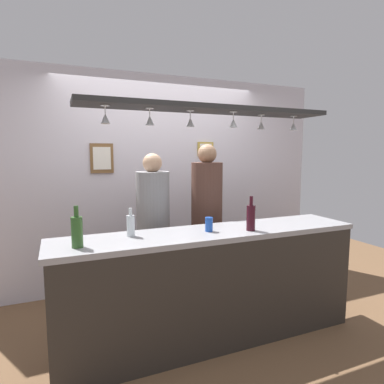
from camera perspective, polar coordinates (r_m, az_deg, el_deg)
The scene contains 18 objects.
ground_plane at distance 3.48m, azimuth 0.68°, elevation -21.48°, with size 8.00×8.00×0.00m, color brown.
back_wall at distance 4.11m, azimuth -5.39°, elevation 1.91°, with size 4.40×0.06×2.60m, color silver.
bar_counter at distance 2.79m, azimuth 4.93°, elevation -13.83°, with size 2.70×0.55×0.98m.
overhead_glass_rack at distance 2.81m, azimuth 3.25°, elevation 14.38°, with size 2.20×0.36×0.04m, color black.
hanging_wineglass_far_left at distance 2.53m, azimuth -14.99°, elevation 12.48°, with size 0.07×0.07×0.13m.
hanging_wineglass_left at distance 2.61m, azimuth -7.44°, elevation 12.45°, with size 0.07×0.07×0.13m.
hanging_wineglass_center_left at distance 2.73m, azimuth -0.29°, elevation 12.26°, with size 0.07×0.07×0.13m.
hanging_wineglass_center at distance 2.83m, azimuth 7.27°, elevation 12.01°, with size 0.07×0.07×0.13m.
hanging_wineglass_center_right at distance 3.09m, azimuth 12.04°, elevation 11.47°, with size 0.07×0.07×0.13m.
hanging_wineglass_right at distance 3.27m, azimuth 17.39°, elevation 11.05°, with size 0.07×0.07×0.13m.
person_middle_grey_shirt at distance 3.36m, azimuth -6.85°, elevation -4.49°, with size 0.34×0.34×1.65m.
person_right_brown_shirt at distance 3.56m, azimuth 2.62°, elevation -2.79°, with size 0.34×0.34×1.75m.
bottle_champagne_green at distance 2.45m, azimuth -19.57°, elevation -6.50°, with size 0.08×0.08×0.30m.
bottle_wine_dark_red at distance 2.85m, azimuth 10.32°, elevation -4.35°, with size 0.08×0.08×0.30m.
bottle_soda_clear at distance 2.66m, azimuth -10.73°, elevation -5.72°, with size 0.06×0.06×0.23m.
drink_can at distance 2.79m, azimuth 3.00°, elevation -5.70°, with size 0.07×0.07×0.12m, color #1E4CB2.
picture_frame_upper_small at distance 4.27m, azimuth 2.39°, elevation 7.56°, with size 0.22×0.02×0.18m.
picture_frame_caricature at distance 3.90m, azimuth -15.56°, elevation 5.73°, with size 0.26×0.02×0.34m.
Camera 1 is at (-1.22, -2.81, 1.65)m, focal length 30.34 mm.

